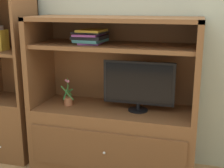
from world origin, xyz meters
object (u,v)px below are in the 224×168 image
object	(u,v)px
tv_monitor	(139,85)
bookshelf_tall	(11,105)
potted_plant	(68,99)
media_console	(114,122)
magazine_stack	(91,37)

from	to	relation	value
tv_monitor	bookshelf_tall	distance (m)	1.40
potted_plant	tv_monitor	bearing A→B (deg)	2.05
media_console	magazine_stack	size ratio (longest dim) A/B	4.74
tv_monitor	potted_plant	xyz separation A→B (m)	(-0.69, -0.02, -0.19)
tv_monitor	potted_plant	distance (m)	0.71
bookshelf_tall	potted_plant	bearing A→B (deg)	-3.45
media_console	tv_monitor	world-z (taller)	media_console
potted_plant	magazine_stack	bearing A→B (deg)	6.29
magazine_stack	media_console	bearing A→B (deg)	2.82
tv_monitor	bookshelf_tall	world-z (taller)	bookshelf_tall
media_console	potted_plant	bearing A→B (deg)	-175.38
media_console	bookshelf_tall	size ratio (longest dim) A/B	0.90
potted_plant	magazine_stack	size ratio (longest dim) A/B	0.82
media_console	magazine_stack	distance (m)	0.85
tv_monitor	media_console	bearing A→B (deg)	177.19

